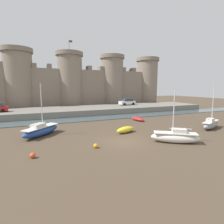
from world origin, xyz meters
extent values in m
plane|color=#4C3D2D|center=(0.00, 0.00, 0.00)|extent=(160.00, 160.00, 0.00)
cube|color=#47565B|center=(0.00, 14.23, 0.05)|extent=(80.00, 4.50, 0.10)
cube|color=slate|center=(0.00, 21.48, 0.64)|extent=(60.37, 10.00, 1.27)
cube|color=gray|center=(0.00, 31.45, 5.17)|extent=(48.37, 2.80, 10.35)
cylinder|color=gray|center=(-12.09, 31.45, 6.89)|extent=(6.29, 6.29, 13.77)
cylinder|color=#796B5D|center=(-12.09, 31.45, 14.27)|extent=(7.04, 7.04, 1.00)
cylinder|color=gray|center=(0.00, 31.45, 6.89)|extent=(6.29, 6.29, 13.77)
cylinder|color=#796B5D|center=(0.00, 31.45, 14.27)|extent=(7.04, 7.04, 1.00)
cylinder|color=#4C4742|center=(0.00, 31.45, 16.27)|extent=(0.10, 0.10, 3.00)
cube|color=#19591E|center=(0.45, 31.45, 17.47)|extent=(0.80, 0.04, 0.50)
cylinder|color=gray|center=(12.09, 31.45, 6.89)|extent=(6.29, 6.29, 13.77)
cylinder|color=#796B5D|center=(12.09, 31.45, 14.27)|extent=(7.04, 7.04, 1.00)
cylinder|color=gray|center=(24.18, 31.45, 6.89)|extent=(6.29, 6.29, 13.77)
cylinder|color=#796B5D|center=(24.18, 31.45, 14.27)|extent=(7.04, 7.04, 1.00)
cube|color=gray|center=(-15.40, 31.45, 10.90)|extent=(1.10, 2.52, 1.10)
cube|color=gray|center=(-8.56, 31.45, 10.90)|extent=(1.10, 2.52, 1.10)
cube|color=gray|center=(-5.13, 31.45, 10.90)|extent=(1.10, 2.52, 1.10)
cube|color=gray|center=(5.13, 31.45, 10.90)|extent=(1.10, 2.52, 1.10)
cube|color=gray|center=(8.56, 31.45, 10.90)|extent=(1.10, 2.52, 1.10)
cube|color=gray|center=(15.40, 31.45, 10.90)|extent=(1.10, 2.52, 1.10)
cube|color=gray|center=(18.83, 31.45, 10.90)|extent=(1.10, 2.52, 1.10)
ellipsoid|color=#234793|center=(-7.96, 5.85, 0.54)|extent=(4.84, 4.90, 1.09)
cube|color=silver|center=(-7.96, 5.85, 1.05)|extent=(4.23, 4.28, 0.08)
cube|color=silver|center=(-8.24, 5.56, 1.31)|extent=(1.74, 1.75, 0.44)
cylinder|color=silver|center=(-7.77, 6.04, 3.64)|extent=(0.10, 0.10, 5.10)
cylinder|color=silver|center=(-8.34, 5.46, 1.54)|extent=(1.77, 1.80, 0.08)
ellipsoid|color=yellow|center=(1.92, 3.10, 0.39)|extent=(3.00, 1.74, 0.78)
ellipsoid|color=#F2F246|center=(1.92, 3.10, 0.45)|extent=(2.45, 1.39, 0.43)
cube|color=beige|center=(1.72, 3.04, 0.49)|extent=(0.43, 0.82, 0.06)
cube|color=beige|center=(2.98, 3.42, 0.47)|extent=(0.42, 0.58, 0.08)
ellipsoid|color=gray|center=(13.91, 0.48, 0.52)|extent=(4.82, 2.79, 1.05)
cube|color=silver|center=(13.91, 0.48, 1.01)|extent=(4.22, 2.42, 0.08)
cube|color=silver|center=(13.58, 0.36, 1.27)|extent=(1.50, 1.18, 0.44)
cylinder|color=silver|center=(14.13, 0.57, 3.64)|extent=(0.10, 0.10, 5.18)
cylinder|color=silver|center=(13.47, 0.31, 1.50)|extent=(2.01, 0.84, 0.08)
ellipsoid|color=red|center=(7.64, 9.57, 0.29)|extent=(1.35, 3.11, 0.59)
ellipsoid|color=#F23939|center=(7.64, 9.57, 0.35)|extent=(1.06, 2.55, 0.32)
cube|color=beige|center=(7.65, 9.34, 0.39)|extent=(1.04, 0.25, 0.06)
cube|color=beige|center=(7.59, 10.76, 0.37)|extent=(0.68, 0.31, 0.08)
ellipsoid|color=silver|center=(4.79, -2.49, 0.53)|extent=(4.79, 3.84, 1.06)
cube|color=silver|center=(4.79, -2.49, 1.02)|extent=(4.19, 3.35, 0.08)
cube|color=silver|center=(5.09, -2.69, 1.28)|extent=(1.62, 1.48, 0.44)
cylinder|color=silver|center=(4.58, -2.35, 3.26)|extent=(0.10, 0.10, 4.39)
cylinder|color=silver|center=(5.19, -2.76, 1.51)|extent=(1.86, 1.30, 0.08)
sphere|color=#E04C1E|center=(-8.75, -1.12, 0.23)|extent=(0.46, 0.46, 0.46)
sphere|color=orange|center=(-3.30, -0.83, 0.21)|extent=(0.43, 0.43, 0.43)
sphere|color=orange|center=(-8.77, 9.96, 0.24)|extent=(0.47, 0.47, 0.47)
cylinder|color=black|center=(-14.03, 19.89, 1.59)|extent=(0.65, 0.22, 0.64)
cylinder|color=black|center=(-14.15, 21.58, 1.59)|extent=(0.65, 0.22, 0.64)
cube|color=silver|center=(12.58, 22.91, 1.87)|extent=(4.21, 1.98, 0.80)
cube|color=#2D3842|center=(12.73, 22.92, 2.57)|extent=(2.35, 1.65, 0.64)
cylinder|color=black|center=(11.37, 21.97, 1.59)|extent=(0.65, 0.22, 0.64)
cylinder|color=black|center=(11.25, 23.67, 1.59)|extent=(0.65, 0.22, 0.64)
cylinder|color=black|center=(13.90, 22.15, 1.59)|extent=(0.65, 0.22, 0.64)
cylinder|color=black|center=(13.79, 23.84, 1.59)|extent=(0.65, 0.22, 0.64)
camera|label=1|loc=(-8.08, -16.11, 5.72)|focal=28.00mm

